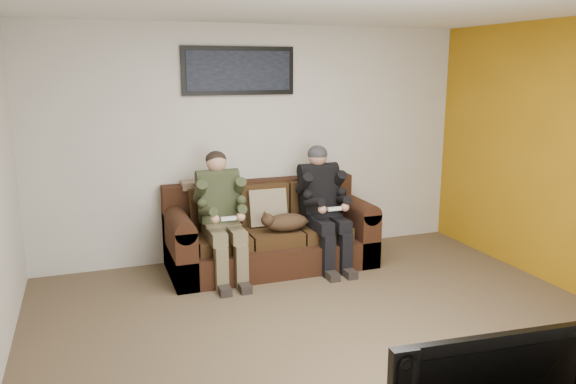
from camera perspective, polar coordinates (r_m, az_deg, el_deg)
name	(u,v)px	position (r m, az deg, el deg)	size (l,w,h in m)	color
floor	(340,336)	(4.73, 5.27, -14.32)	(5.00, 5.00, 0.00)	brown
ceiling	(347,1)	(4.25, 6.01, 18.76)	(5.00, 5.00, 0.00)	silver
wall_back	(258,143)	(6.38, -3.11, 5.00)	(5.00, 5.00, 0.00)	beige
sofa	(269,235)	(6.19, -1.99, -4.34)	(2.20, 0.95, 0.90)	#31190E
throw_pillow	(267,207)	(6.15, -2.13, -1.56)	(0.42, 0.12, 0.40)	#927F5F
throw_blanket	(202,184)	(6.15, -8.73, 0.79)	(0.45, 0.22, 0.08)	tan
person_left	(221,208)	(5.77, -6.81, -1.67)	(0.51, 0.87, 1.30)	brown
person_right	(323,199)	(6.11, 3.57, -0.76)	(0.51, 0.86, 1.30)	black
cat	(285,222)	(5.93, -0.33, -3.06)	(0.66, 0.26, 0.24)	#4F341F
framed_poster	(239,71)	(6.24, -5.02, 12.17)	(1.25, 0.05, 0.52)	black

